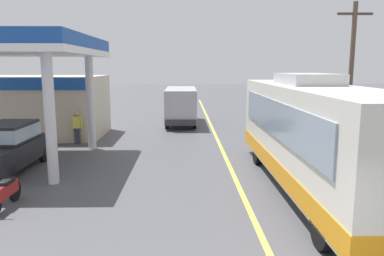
{
  "coord_description": "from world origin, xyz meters",
  "views": [
    {
      "loc": [
        -1.79,
        -4.01,
        3.92
      ],
      "look_at": [
        -1.5,
        10.0,
        1.6
      ],
      "focal_mm": 34.88,
      "sensor_mm": 36.0,
      "label": 1
    }
  ],
  "objects_px": {
    "car_at_pump": "(8,145)",
    "coach_bus_main": "(315,137)",
    "minibus_opposing_lane": "(181,103)",
    "motorcycle_parked_forecourt": "(5,193)",
    "pedestrian_near_pump": "(77,126)"
  },
  "relations": [
    {
      "from": "coach_bus_main",
      "to": "pedestrian_near_pump",
      "type": "relative_size",
      "value": 6.65
    },
    {
      "from": "minibus_opposing_lane",
      "to": "coach_bus_main",
      "type": "bearing_deg",
      "value": -72.9
    },
    {
      "from": "pedestrian_near_pump",
      "to": "minibus_opposing_lane",
      "type": "bearing_deg",
      "value": 51.72
    },
    {
      "from": "coach_bus_main",
      "to": "minibus_opposing_lane",
      "type": "xyz_separation_m",
      "value": [
        -4.33,
        14.06,
        -0.25
      ]
    },
    {
      "from": "coach_bus_main",
      "to": "motorcycle_parked_forecourt",
      "type": "xyz_separation_m",
      "value": [
        -9.1,
        -1.35,
        -1.28
      ]
    },
    {
      "from": "motorcycle_parked_forecourt",
      "to": "car_at_pump",
      "type": "bearing_deg",
      "value": 113.26
    },
    {
      "from": "motorcycle_parked_forecourt",
      "to": "pedestrian_near_pump",
      "type": "height_order",
      "value": "pedestrian_near_pump"
    },
    {
      "from": "minibus_opposing_lane",
      "to": "motorcycle_parked_forecourt",
      "type": "relative_size",
      "value": 3.41
    },
    {
      "from": "coach_bus_main",
      "to": "car_at_pump",
      "type": "xyz_separation_m",
      "value": [
        -10.73,
        2.44,
        -0.71
      ]
    },
    {
      "from": "car_at_pump",
      "to": "minibus_opposing_lane",
      "type": "height_order",
      "value": "minibus_opposing_lane"
    },
    {
      "from": "car_at_pump",
      "to": "coach_bus_main",
      "type": "bearing_deg",
      "value": -12.79
    },
    {
      "from": "car_at_pump",
      "to": "minibus_opposing_lane",
      "type": "relative_size",
      "value": 0.69
    },
    {
      "from": "car_at_pump",
      "to": "pedestrian_near_pump",
      "type": "bearing_deg",
      "value": 76.82
    },
    {
      "from": "minibus_opposing_lane",
      "to": "motorcycle_parked_forecourt",
      "type": "distance_m",
      "value": 16.17
    },
    {
      "from": "car_at_pump",
      "to": "motorcycle_parked_forecourt",
      "type": "distance_m",
      "value": 4.17
    }
  ]
}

